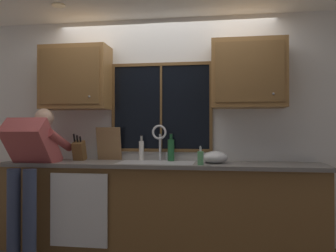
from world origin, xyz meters
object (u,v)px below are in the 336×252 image
object	(u,v)px
cutting_board	(109,144)
bottle_green_glass	(171,149)
soap_dispenser	(200,158)
bottle_tall_clear	(141,150)
knife_block	(79,151)
person_standing	(31,161)
mixing_bowl	(215,157)

from	to	relation	value
cutting_board	bottle_green_glass	xyz separation A→B (m)	(0.73, -0.03, -0.06)
soap_dispenser	bottle_tall_clear	bearing A→B (deg)	150.00
bottle_tall_clear	knife_block	bearing A→B (deg)	-171.55
person_standing	soap_dispenser	world-z (taller)	person_standing
mixing_bowl	cutting_board	bearing A→B (deg)	170.46
cutting_board	bottle_tall_clear	world-z (taller)	cutting_board
knife_block	mixing_bowl	size ratio (longest dim) A/B	1.22
bottle_tall_clear	bottle_green_glass	bearing A→B (deg)	-2.09
soap_dispenser	knife_block	bearing A→B (deg)	168.00
person_standing	bottle_green_glass	bearing A→B (deg)	18.42
cutting_board	knife_block	bearing A→B (deg)	-158.20
soap_dispenser	bottle_green_glass	bearing A→B (deg)	132.22
person_standing	soap_dispenser	bearing A→B (deg)	2.68
mixing_bowl	bottle_green_glass	size ratio (longest dim) A/B	0.85
cutting_board	soap_dispenser	bearing A→B (deg)	-21.18
mixing_bowl	soap_dispenser	bearing A→B (deg)	-122.63
knife_block	soap_dispenser	distance (m)	1.41
cutting_board	soap_dispenser	xyz separation A→B (m)	(1.08, -0.42, -0.11)
knife_block	person_standing	bearing A→B (deg)	-134.34
knife_block	soap_dispenser	world-z (taller)	knife_block
person_standing	cutting_board	world-z (taller)	person_standing
knife_block	mixing_bowl	distance (m)	1.52
person_standing	mixing_bowl	bearing A→B (deg)	8.89
bottle_green_glass	knife_block	bearing A→B (deg)	-174.97
cutting_board	soap_dispenser	size ratio (longest dim) A/B	2.01
knife_block	soap_dispenser	size ratio (longest dim) A/B	1.69
knife_block	mixing_bowl	world-z (taller)	knife_block
person_standing	mixing_bowl	xyz separation A→B (m)	(1.89, 0.29, 0.04)
bottle_green_glass	mixing_bowl	bearing A→B (deg)	-19.47
soap_dispenser	bottle_tall_clear	distance (m)	0.80
knife_block	mixing_bowl	bearing A→B (deg)	-3.04
cutting_board	bottle_green_glass	size ratio (longest dim) A/B	1.23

